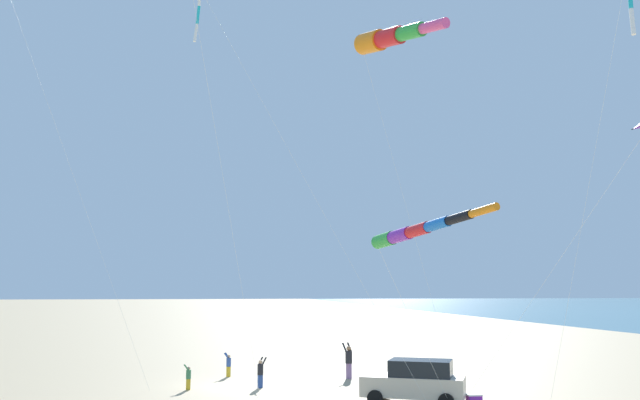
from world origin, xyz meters
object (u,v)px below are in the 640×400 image
object	(u,v)px
person_child_grey_jacket	(229,364)
kite_windsock_black_fish_shape	(412,232)
kite_windsock_magenta_far_left	(389,38)
parked_car	(415,381)
cooler_box	(474,399)
person_bystander_far	(188,376)
person_adult_flyer	(349,359)
person_child_green_jacket	(260,371)

from	to	relation	value
person_child_grey_jacket	kite_windsock_black_fish_shape	world-z (taller)	kite_windsock_black_fish_shape
kite_windsock_magenta_far_left	person_child_grey_jacket	bearing A→B (deg)	110.65
person_child_grey_jacket	parked_car	bearing A→B (deg)	-51.54
cooler_box	person_bystander_far	xyz separation A→B (m)	(-12.20, 5.80, 0.45)
parked_car	person_adult_flyer	world-z (taller)	person_adult_flyer
kite_windsock_magenta_far_left	kite_windsock_black_fish_shape	bearing A→B (deg)	-97.29
cooler_box	person_bystander_far	size ratio (longest dim) A/B	0.51
cooler_box	person_bystander_far	distance (m)	13.52
cooler_box	kite_windsock_magenta_far_left	world-z (taller)	kite_windsock_magenta_far_left
cooler_box	kite_windsock_magenta_far_left	size ratio (longest dim) A/B	0.04
cooler_box	person_child_grey_jacket	world-z (taller)	person_child_grey_jacket
person_child_grey_jacket	kite_windsock_magenta_far_left	size ratio (longest dim) A/B	0.09
person_child_green_jacket	person_bystander_far	size ratio (longest dim) A/B	1.22
kite_windsock_magenta_far_left	parked_car	bearing A→B (deg)	64.94
person_adult_flyer	kite_windsock_black_fish_shape	bearing A→B (deg)	-95.12
person_child_grey_jacket	kite_windsock_magenta_far_left	xyz separation A→B (m)	(5.51, -14.62, 13.46)
person_adult_flyer	kite_windsock_black_fish_shape	distance (m)	17.92
person_child_green_jacket	kite_windsock_black_fish_shape	xyz separation A→B (m)	(3.46, -14.46, 5.68)
person_bystander_far	person_adult_flyer	bearing A→B (deg)	17.12
person_bystander_far	kite_windsock_magenta_far_left	xyz separation A→B (m)	(7.49, -10.24, 13.51)
person_adult_flyer	kite_windsock_black_fish_shape	xyz separation A→B (m)	(-1.52, -17.00, 5.44)
person_child_green_jacket	parked_car	bearing A→B (deg)	-41.23
cooler_box	kite_windsock_black_fish_shape	xyz separation A→B (m)	(-5.24, -8.58, 6.27)
parked_car	person_adult_flyer	xyz separation A→B (m)	(-1.27, 8.02, 0.09)
person_child_grey_jacket	person_bystander_far	world-z (taller)	person_child_grey_jacket
kite_windsock_black_fish_shape	person_child_grey_jacket	bearing A→B (deg)	104.86
person_bystander_far	cooler_box	bearing A→B (deg)	-25.44
person_child_green_jacket	person_bystander_far	bearing A→B (deg)	-178.77
person_child_grey_jacket	cooler_box	bearing A→B (deg)	-44.92
person_adult_flyer	person_child_green_jacket	distance (m)	5.60
parked_car	person_adult_flyer	bearing A→B (deg)	99.00
person_child_grey_jacket	person_adult_flyer	bearing A→B (deg)	-15.21
person_adult_flyer	person_child_grey_jacket	xyz separation A→B (m)	(-6.50, 1.77, -0.32)
person_child_grey_jacket	person_child_green_jacket	bearing A→B (deg)	-70.56
kite_windsock_black_fish_shape	person_bystander_far	bearing A→B (deg)	115.82
person_adult_flyer	cooler_box	bearing A→B (deg)	-66.20
parked_car	kite_windsock_magenta_far_left	size ratio (longest dim) A/B	0.31
parked_car	kite_windsock_black_fish_shape	xyz separation A→B (m)	(-2.79, -8.99, 5.53)
person_child_green_jacket	kite_windsock_magenta_far_left	size ratio (longest dim) A/B	0.10
person_child_green_jacket	kite_windsock_magenta_far_left	world-z (taller)	kite_windsock_magenta_far_left
person_adult_flyer	person_child_grey_jacket	distance (m)	6.75
person_adult_flyer	kite_windsock_magenta_far_left	size ratio (longest dim) A/B	0.13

